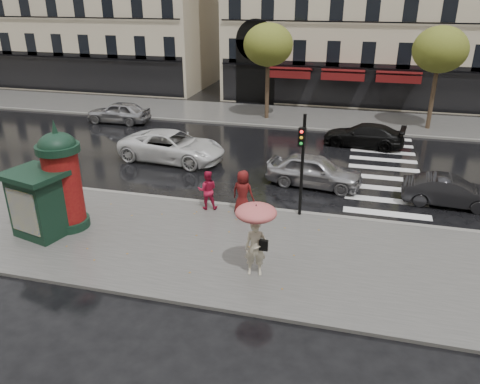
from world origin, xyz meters
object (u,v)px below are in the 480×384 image
(car_white, at_px, (172,146))
(car_far_silver, at_px, (118,112))
(car_black, at_px, (364,135))
(woman_red, at_px, (207,190))
(car_silver, at_px, (314,170))
(newsstand, at_px, (39,203))
(morris_column, at_px, (62,178))
(man_burgundy, at_px, (243,193))
(car_darkgrey, at_px, (449,191))
(woman_umbrella, at_px, (256,228))
(traffic_light, at_px, (302,156))

(car_white, relative_size, car_far_silver, 1.31)
(car_black, xyz_separation_m, car_far_silver, (-16.75, 1.24, 0.07))
(woman_red, xyz_separation_m, car_far_silver, (-10.52, 12.09, -0.21))
(woman_red, xyz_separation_m, car_white, (-3.87, 5.63, -0.16))
(car_far_silver, bearing_deg, car_black, 85.20)
(car_far_silver, bearing_deg, car_white, 45.27)
(woman_red, bearing_deg, car_silver, -150.87)
(car_silver, bearing_deg, newsstand, 136.61)
(morris_column, bearing_deg, man_burgundy, 23.88)
(morris_column, bearing_deg, car_far_silver, 111.09)
(newsstand, relative_size, car_black, 0.54)
(woman_red, distance_m, car_far_silver, 16.03)
(car_darkgrey, bearing_deg, car_black, 28.81)
(woman_red, bearing_deg, morris_column, 16.54)
(woman_umbrella, bearing_deg, car_black, 78.15)
(man_burgundy, height_order, car_silver, man_burgundy)
(man_burgundy, relative_size, morris_column, 0.44)
(woman_red, bearing_deg, car_darkgrey, -177.51)
(car_silver, xyz_separation_m, car_white, (-7.90, 1.69, 0.04))
(newsstand, height_order, car_white, newsstand)
(newsstand, height_order, car_darkgrey, newsstand)
(morris_column, height_order, car_silver, morris_column)
(woman_umbrella, xyz_separation_m, car_silver, (1.00, 8.29, -1.02))
(newsstand, bearing_deg, car_darkgrey, 24.15)
(man_burgundy, distance_m, car_silver, 4.77)
(car_black, bearing_deg, car_darkgrey, 33.02)
(woman_umbrella, relative_size, woman_red, 1.50)
(woman_umbrella, bearing_deg, traffic_light, 80.40)
(woman_red, distance_m, car_silver, 5.64)
(car_white, bearing_deg, car_silver, -95.86)
(car_white, height_order, car_far_silver, car_white)
(newsstand, bearing_deg, car_far_silver, 108.23)
(woman_umbrella, distance_m, car_black, 15.57)
(morris_column, xyz_separation_m, car_darkgrey, (14.67, 6.08, -1.53))
(woman_umbrella, distance_m, car_silver, 8.41)
(woman_umbrella, bearing_deg, newsstand, 175.45)
(car_darkgrey, xyz_separation_m, car_black, (-3.71, 7.69, 0.04))
(woman_umbrella, relative_size, man_burgundy, 1.34)
(newsstand, xyz_separation_m, car_far_silver, (-5.19, 15.78, -0.66))
(woman_umbrella, bearing_deg, man_burgundy, 109.32)
(man_burgundy, bearing_deg, woman_red, 5.54)
(car_darkgrey, relative_size, car_black, 0.83)
(car_black, height_order, car_far_silver, car_far_silver)
(traffic_light, bearing_deg, woman_red, -175.24)
(woman_umbrella, height_order, morris_column, morris_column)
(car_silver, height_order, car_black, car_silver)
(car_white, bearing_deg, morris_column, -179.57)
(morris_column, bearing_deg, car_black, 51.47)
(traffic_light, bearing_deg, morris_column, -159.28)
(woman_red, height_order, newsstand, newsstand)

